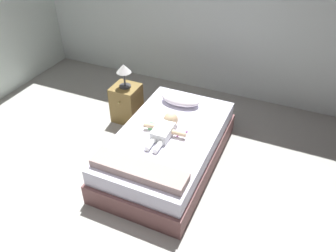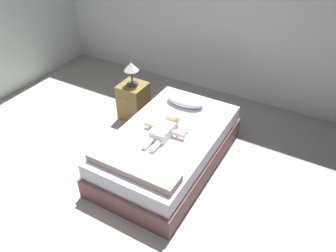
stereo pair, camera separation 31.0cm
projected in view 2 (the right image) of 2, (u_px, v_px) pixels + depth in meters
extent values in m
plane|color=#A9A9A2|center=(109.00, 212.00, 3.61)|extent=(8.00, 8.00, 0.00)
cube|color=silver|center=(225.00, 14.00, 4.93)|extent=(8.00, 0.12, 2.56)
cube|color=brown|center=(168.00, 154.00, 4.16)|extent=(1.15, 1.98, 0.27)
cube|color=silver|center=(168.00, 139.00, 4.02)|extent=(1.10, 1.90, 0.20)
ellipsoid|color=white|center=(185.00, 100.00, 4.42)|extent=(0.52, 0.29, 0.14)
cube|color=white|center=(163.00, 131.00, 3.88)|extent=(0.20, 0.31, 0.12)
sphere|color=beige|center=(172.00, 119.00, 4.03)|extent=(0.18, 0.18, 0.18)
cylinder|color=beige|center=(152.00, 125.00, 3.99)|extent=(0.18, 0.09, 0.06)
cylinder|color=beige|center=(178.00, 134.00, 3.84)|extent=(0.18, 0.06, 0.06)
cylinder|color=white|center=(148.00, 143.00, 3.75)|extent=(0.06, 0.18, 0.06)
cylinder|color=white|center=(156.00, 146.00, 3.72)|extent=(0.06, 0.18, 0.06)
cube|color=#BA33AA|center=(182.00, 135.00, 3.92)|extent=(0.09, 0.14, 0.01)
cube|color=white|center=(188.00, 132.00, 3.94)|extent=(0.02, 0.03, 0.01)
cube|color=olive|center=(134.00, 101.00, 4.89)|extent=(0.37, 0.37, 0.54)
sphere|color=tan|center=(125.00, 100.00, 4.68)|extent=(0.03, 0.03, 0.03)
cylinder|color=#333338|center=(132.00, 84.00, 4.72)|extent=(0.16, 0.16, 0.02)
cylinder|color=#333338|center=(132.00, 77.00, 4.66)|extent=(0.02, 0.02, 0.21)
cone|color=silver|center=(131.00, 66.00, 4.56)|extent=(0.20, 0.20, 0.12)
cube|color=#A78E88|center=(133.00, 168.00, 3.42)|extent=(1.03, 0.25, 0.09)
cube|color=#63BF6F|center=(153.00, 125.00, 4.02)|extent=(0.08, 0.08, 0.07)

